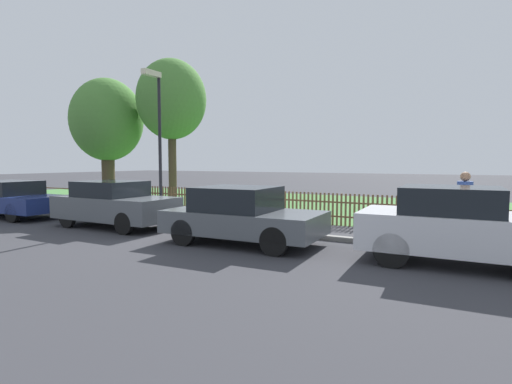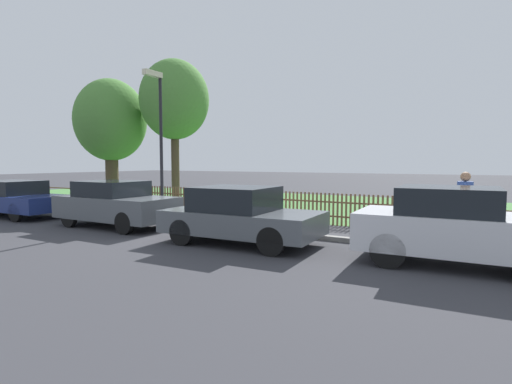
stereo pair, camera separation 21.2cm
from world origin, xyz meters
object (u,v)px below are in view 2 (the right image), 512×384
(parked_car_black_saloon, at_px, (115,204))
(parked_car_red_compact, at_px, (456,226))
(parked_car_silver_hatchback, at_px, (14,198))
(parked_car_navy_estate, at_px, (240,215))
(tree_behind_motorcycle, at_px, (174,100))
(pedestrian_near_fence, at_px, (464,204))
(tree_nearest_kerb, at_px, (111,121))
(covered_motorcycle, at_px, (246,205))
(street_lamp, at_px, (159,126))

(parked_car_black_saloon, distance_m, parked_car_red_compact, 9.45)
(parked_car_silver_hatchback, bearing_deg, parked_car_navy_estate, -1.71)
(parked_car_black_saloon, height_order, parked_car_red_compact, parked_car_red_compact)
(parked_car_black_saloon, xyz_separation_m, tree_behind_motorcycle, (-3.02, 6.24, 4.20))
(tree_behind_motorcycle, distance_m, pedestrian_near_fence, 13.70)
(parked_car_black_saloon, xyz_separation_m, parked_car_navy_estate, (4.71, -0.24, -0.02))
(parked_car_navy_estate, bearing_deg, pedestrian_near_fence, 25.94)
(tree_nearest_kerb, bearing_deg, covered_motorcycle, -17.26)
(parked_car_navy_estate, xyz_separation_m, street_lamp, (-4.51, 1.98, 2.51))
(covered_motorcycle, height_order, tree_behind_motorcycle, tree_behind_motorcycle)
(parked_car_black_saloon, distance_m, tree_behind_motorcycle, 8.11)
(parked_car_navy_estate, bearing_deg, covered_motorcycle, 115.80)
(parked_car_black_saloon, relative_size, tree_behind_motorcycle, 0.57)
(parked_car_navy_estate, height_order, street_lamp, street_lamp)
(pedestrian_near_fence, bearing_deg, covered_motorcycle, 91.96)
(parked_car_silver_hatchback, relative_size, parked_car_red_compact, 1.19)
(tree_behind_motorcycle, bearing_deg, parked_car_black_saloon, -64.21)
(parked_car_silver_hatchback, bearing_deg, tree_behind_motorcycle, 70.03)
(parked_car_black_saloon, relative_size, parked_car_navy_estate, 1.00)
(parked_car_navy_estate, distance_m, tree_behind_motorcycle, 10.93)
(pedestrian_near_fence, distance_m, street_lamp, 9.58)
(parked_car_navy_estate, relative_size, tree_behind_motorcycle, 0.57)
(parked_car_red_compact, distance_m, pedestrian_near_fence, 2.30)
(parked_car_black_saloon, xyz_separation_m, parked_car_red_compact, (9.45, 0.04, 0.05))
(parked_car_red_compact, relative_size, street_lamp, 0.75)
(covered_motorcycle, xyz_separation_m, street_lamp, (-3.18, -0.51, 2.58))
(street_lamp, bearing_deg, pedestrian_near_fence, 3.59)
(parked_car_silver_hatchback, relative_size, street_lamp, 0.90)
(parked_car_black_saloon, distance_m, pedestrian_near_fence, 9.79)
(covered_motorcycle, distance_m, tree_nearest_kerb, 10.70)
(parked_car_black_saloon, relative_size, tree_nearest_kerb, 0.64)
(covered_motorcycle, height_order, street_lamp, street_lamp)
(covered_motorcycle, distance_m, pedestrian_near_fence, 6.13)
(tree_nearest_kerb, xyz_separation_m, pedestrian_near_fence, (15.81, -2.94, -3.02))
(parked_car_red_compact, xyz_separation_m, tree_behind_motorcycle, (-12.47, 6.21, 4.14))
(parked_car_black_saloon, height_order, street_lamp, street_lamp)
(parked_car_black_saloon, relative_size, pedestrian_near_fence, 2.20)
(tree_nearest_kerb, bearing_deg, tree_behind_motorcycle, 16.63)
(parked_car_silver_hatchback, xyz_separation_m, tree_nearest_kerb, (-1.14, 5.47, 3.34))
(parked_car_navy_estate, relative_size, covered_motorcycle, 1.99)
(tree_nearest_kerb, bearing_deg, parked_car_silver_hatchback, -78.25)
(tree_behind_motorcycle, bearing_deg, pedestrian_near_fence, -17.38)
(parked_car_silver_hatchback, height_order, parked_car_navy_estate, parked_car_navy_estate)
(parked_car_red_compact, height_order, tree_nearest_kerb, tree_nearest_kerb)
(parked_car_navy_estate, xyz_separation_m, parked_car_red_compact, (4.75, 0.27, 0.07))
(parked_car_black_saloon, distance_m, tree_nearest_kerb, 8.85)
(parked_car_red_compact, height_order, street_lamp, street_lamp)
(tree_nearest_kerb, bearing_deg, parked_car_navy_estate, -26.54)
(parked_car_silver_hatchback, relative_size, covered_motorcycle, 2.29)
(tree_behind_motorcycle, height_order, pedestrian_near_fence, tree_behind_motorcycle)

